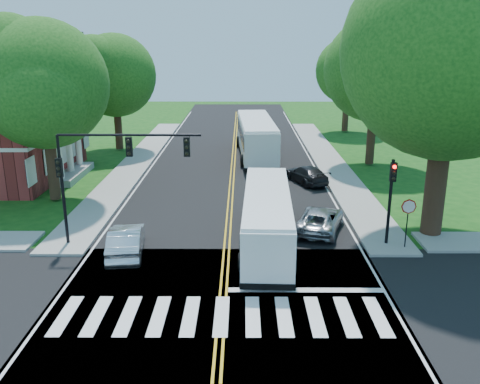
{
  "coord_description": "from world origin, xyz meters",
  "views": [
    {
      "loc": [
        0.8,
        -17.78,
        10.18
      ],
      "look_at": [
        0.67,
        8.08,
        2.4
      ],
      "focal_mm": 38.0,
      "sensor_mm": 36.0,
      "label": 1
    }
  ],
  "objects_px": {
    "signal_ne": "(391,191)",
    "suv": "(320,219)",
    "dark_sedan": "(307,174)",
    "hatchback": "(126,241)",
    "bus_follow": "(256,137)",
    "bus_lead": "(267,217)",
    "signal_nw": "(107,163)"
  },
  "relations": [
    {
      "from": "hatchback",
      "to": "bus_lead",
      "type": "bearing_deg",
      "value": -175.96
    },
    {
      "from": "bus_lead",
      "to": "suv",
      "type": "relative_size",
      "value": 2.34
    },
    {
      "from": "bus_lead",
      "to": "hatchback",
      "type": "relative_size",
      "value": 2.45
    },
    {
      "from": "bus_follow",
      "to": "dark_sedan",
      "type": "xyz_separation_m",
      "value": [
        3.51,
        -8.85,
        -1.15
      ]
    },
    {
      "from": "bus_follow",
      "to": "dark_sedan",
      "type": "relative_size",
      "value": 3.01
    },
    {
      "from": "dark_sedan",
      "to": "signal_ne",
      "type": "bearing_deg",
      "value": 80.95
    },
    {
      "from": "bus_follow",
      "to": "suv",
      "type": "bearing_deg",
      "value": 96.43
    },
    {
      "from": "suv",
      "to": "dark_sedan",
      "type": "bearing_deg",
      "value": -74.55
    },
    {
      "from": "bus_follow",
      "to": "suv",
      "type": "relative_size",
      "value": 2.84
    },
    {
      "from": "signal_nw",
      "to": "suv",
      "type": "relative_size",
      "value": 1.54
    },
    {
      "from": "suv",
      "to": "dark_sedan",
      "type": "distance_m",
      "value": 9.83
    },
    {
      "from": "signal_ne",
      "to": "suv",
      "type": "distance_m",
      "value": 4.45
    },
    {
      "from": "suv",
      "to": "dark_sedan",
      "type": "relative_size",
      "value": 1.06
    },
    {
      "from": "signal_nw",
      "to": "suv",
      "type": "bearing_deg",
      "value": 11.35
    },
    {
      "from": "signal_ne",
      "to": "dark_sedan",
      "type": "relative_size",
      "value": 1.0
    },
    {
      "from": "dark_sedan",
      "to": "bus_lead",
      "type": "bearing_deg",
      "value": 51.97
    },
    {
      "from": "hatchback",
      "to": "signal_ne",
      "type": "bearing_deg",
      "value": 177.69
    },
    {
      "from": "bus_lead",
      "to": "suv",
      "type": "xyz_separation_m",
      "value": [
        3.03,
        1.96,
        -0.82
      ]
    },
    {
      "from": "signal_nw",
      "to": "dark_sedan",
      "type": "height_order",
      "value": "signal_nw"
    },
    {
      "from": "bus_follow",
      "to": "suv",
      "type": "xyz_separation_m",
      "value": [
        3.06,
        -18.67,
        -1.14
      ]
    },
    {
      "from": "signal_ne",
      "to": "bus_follow",
      "type": "distance_m",
      "value": 21.78
    },
    {
      "from": "hatchback",
      "to": "suv",
      "type": "relative_size",
      "value": 0.96
    },
    {
      "from": "signal_ne",
      "to": "hatchback",
      "type": "height_order",
      "value": "signal_ne"
    },
    {
      "from": "signal_ne",
      "to": "hatchback",
      "type": "xyz_separation_m",
      "value": [
        -13.09,
        -1.19,
        -2.22
      ]
    },
    {
      "from": "bus_lead",
      "to": "signal_nw",
      "type": "bearing_deg",
      "value": 3.92
    },
    {
      "from": "signal_nw",
      "to": "hatchback",
      "type": "distance_m",
      "value": 3.94
    },
    {
      "from": "suv",
      "to": "hatchback",
      "type": "bearing_deg",
      "value": 36.78
    },
    {
      "from": "hatchback",
      "to": "dark_sedan",
      "type": "bearing_deg",
      "value": -135.8
    },
    {
      "from": "dark_sedan",
      "to": "suv",
      "type": "bearing_deg",
      "value": 65.8
    },
    {
      "from": "signal_ne",
      "to": "bus_lead",
      "type": "distance_m",
      "value": 6.33
    },
    {
      "from": "bus_lead",
      "to": "hatchback",
      "type": "xyz_separation_m",
      "value": [
        -6.94,
        -1.42,
        -0.74
      ]
    },
    {
      "from": "bus_lead",
      "to": "bus_follow",
      "type": "distance_m",
      "value": 20.63
    }
  ]
}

